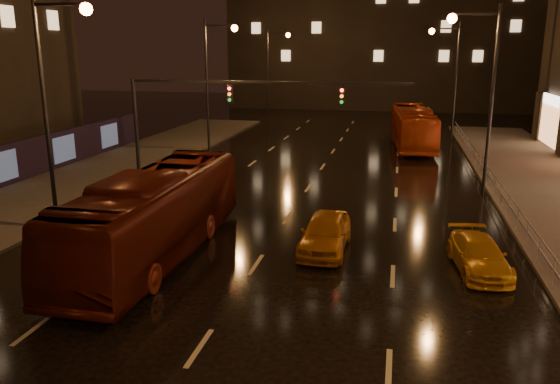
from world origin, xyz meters
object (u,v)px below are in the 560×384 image
(bus_curb, at_px, (413,127))
(taxi_near, at_px, (325,233))
(taxi_far, at_px, (479,255))
(bus_red, at_px, (155,214))

(bus_curb, relative_size, taxi_near, 2.68)
(taxi_near, relative_size, taxi_far, 1.07)
(taxi_far, bearing_deg, taxi_near, 164.33)
(bus_red, bearing_deg, bus_curb, 69.56)
(taxi_far, bearing_deg, bus_curb, 86.78)
(bus_curb, bearing_deg, bus_red, -114.65)
(bus_curb, height_order, taxi_far, bus_curb)
(bus_curb, xyz_separation_m, taxi_near, (-3.79, -25.22, -0.89))
(bus_red, xyz_separation_m, bus_curb, (10.06, 27.14, -0.04))
(taxi_near, bearing_deg, bus_curb, 82.49)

